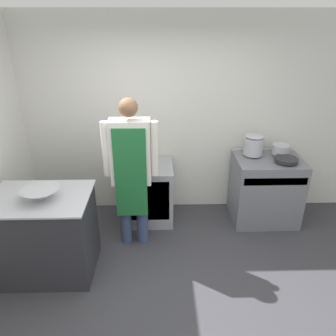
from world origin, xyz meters
TOP-DOWN VIEW (x-y plane):
  - ground_plane at (0.00, 0.00)m, footprint 14.00×14.00m
  - wall_back at (0.00, 1.89)m, footprint 8.00×0.05m
  - prep_counter at (-1.30, 0.52)m, footprint 1.04×0.76m
  - stove at (1.38, 1.48)m, footprint 0.86×0.66m
  - fridge_unit at (-0.23, 1.53)m, footprint 0.69×0.62m
  - person_cook at (-0.38, 1.00)m, footprint 0.63×0.24m
  - mixing_bowl at (-1.24, 0.46)m, footprint 0.37×0.37m
  - stock_pot at (1.19, 1.60)m, footprint 0.25×0.25m
  - saute_pan at (1.56, 1.37)m, footprint 0.29×0.29m
  - sauce_pot at (1.56, 1.60)m, footprint 0.22×0.22m

SIDE VIEW (x-z plane):
  - ground_plane at x=0.00m, z-range 0.00..0.00m
  - fridge_unit at x=-0.23m, z-range 0.00..0.81m
  - stove at x=1.38m, z-range -0.01..0.92m
  - prep_counter at x=-1.30m, z-range 0.00..0.93m
  - saute_pan at x=1.56m, z-range 0.93..0.97m
  - mixing_bowl at x=-1.24m, z-range 0.93..1.06m
  - sauce_pot at x=1.56m, z-range 0.93..1.07m
  - person_cook at x=-0.38m, z-range 0.13..1.97m
  - stock_pot at x=1.19m, z-range 0.93..1.21m
  - wall_back at x=0.00m, z-range 0.00..2.70m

